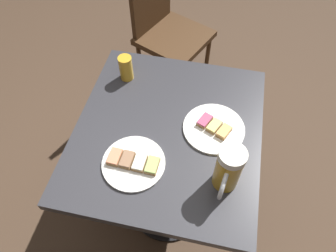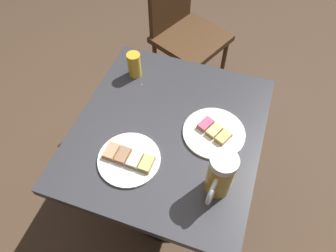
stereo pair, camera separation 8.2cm
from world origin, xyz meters
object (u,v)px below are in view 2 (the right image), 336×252
plate_far (129,159)px  cafe_chair (183,24)px  beer_glass_small (134,65)px  plate_near (214,132)px  beer_mug (220,176)px

plate_far → cafe_chair: cafe_chair is taller
beer_glass_small → plate_near: bearing=154.1°
cafe_chair → plate_far: bearing=30.3°
plate_near → beer_mug: beer_mug is taller
cafe_chair → beer_mug: bearing=46.4°
plate_near → cafe_chair: bearing=-65.7°
beer_mug → cafe_chair: 1.18m
plate_far → plate_near: bearing=-140.8°
beer_mug → plate_near: bearing=-73.8°
cafe_chair → plate_near: bearing=48.0°
beer_glass_small → cafe_chair: (-0.02, -0.65, -0.24)m
plate_far → beer_mug: 0.33m
plate_far → cafe_chair: 1.08m
beer_glass_small → plate_far: bearing=109.6°
beer_mug → cafe_chair: size_ratio=0.19×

